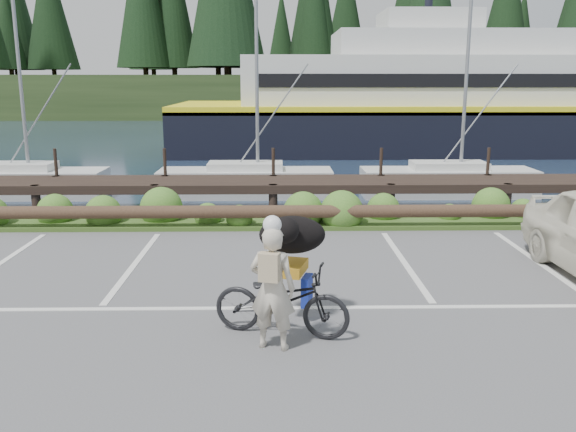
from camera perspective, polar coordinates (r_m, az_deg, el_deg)
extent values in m
plane|color=#515053|center=(9.92, -1.81, -7.79)|extent=(72.00, 72.00, 0.00)
plane|color=#18263B|center=(57.49, -1.18, 8.00)|extent=(160.00, 160.00, 0.00)
cube|color=#3D5B21|center=(14.99, -1.55, -0.51)|extent=(34.00, 1.60, 0.10)
imported|color=black|center=(8.44, -0.61, -7.89)|extent=(2.01, 1.14, 1.00)
imported|color=beige|center=(7.93, -1.45, -6.77)|extent=(0.69, 0.54, 1.65)
ellipsoid|color=black|center=(8.78, 0.40, -1.77)|extent=(0.70, 1.05, 0.55)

